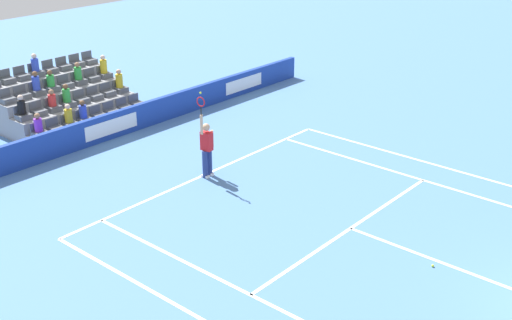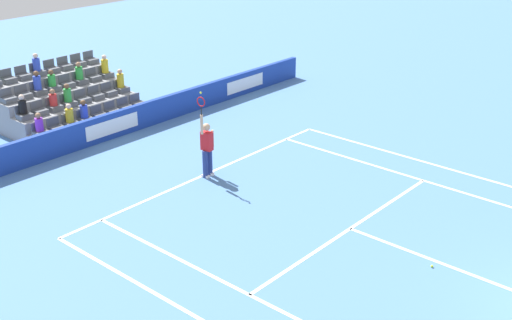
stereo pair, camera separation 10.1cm
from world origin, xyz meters
name	(u,v)px [view 2 (the right image)]	position (x,y,z in m)	size (l,w,h in m)	color
line_baseline	(206,174)	(0.00, -11.89, 0.00)	(10.97, 0.10, 0.01)	white
line_service	(350,229)	(0.00, -6.40, 0.00)	(8.23, 0.10, 0.01)	white
line_centre_service	(462,271)	(0.00, -3.20, 0.00)	(0.10, 6.40, 0.01)	white
line_singles_sideline_left	(265,303)	(4.12, -5.95, 0.00)	(0.10, 11.89, 0.01)	white
line_singles_sideline_right	(437,185)	(-4.12, -5.95, 0.00)	(0.10, 11.89, 0.01)	white
line_doubles_sideline_right	(456,171)	(-5.49, -5.95, 0.00)	(0.10, 11.89, 0.01)	white
line_centre_mark	(209,175)	(0.00, -11.79, 0.00)	(0.10, 0.20, 0.01)	white
sponsor_barrier	(111,126)	(0.00, -16.76, 0.48)	(21.58, 0.22, 0.96)	#193899
tennis_player	(207,147)	(0.08, -11.75, 0.99)	(0.53, 0.38, 2.85)	navy
stadium_stand	(63,104)	(0.01, -19.69, 0.69)	(4.96, 3.80, 2.59)	gray
loose_tennis_ball	(432,266)	(0.32, -3.82, 0.03)	(0.07, 0.07, 0.07)	#D1E533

